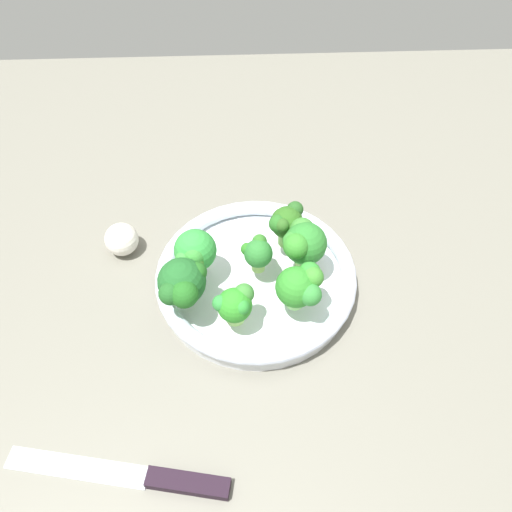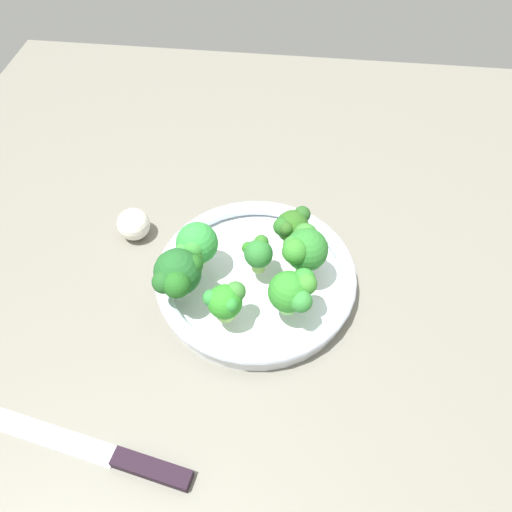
{
  "view_description": "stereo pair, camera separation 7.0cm",
  "coord_description": "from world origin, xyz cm",
  "px_view_note": "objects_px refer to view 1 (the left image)",
  "views": [
    {
      "loc": [
        3.6,
        46.04,
        61.44
      ],
      "look_at": [
        1.74,
        1.53,
        7.05
      ],
      "focal_mm": 35.55,
      "sensor_mm": 36.0,
      "label": 1
    },
    {
      "loc": [
        -3.42,
        45.78,
        61.44
      ],
      "look_at": [
        1.74,
        1.53,
        7.05
      ],
      "focal_mm": 35.55,
      "sensor_mm": 36.0,
      "label": 2
    }
  ],
  "objects_px": {
    "broccoli_floret_3": "(301,286)",
    "knife": "(148,477)",
    "broccoli_floret_5": "(286,223)",
    "broccoli_floret_4": "(195,253)",
    "broccoli_floret_1": "(235,304)",
    "broccoli_floret_6": "(182,284)",
    "broccoli_floret_2": "(258,253)",
    "broccoli_floret_0": "(303,243)",
    "garlic_bulb": "(122,239)",
    "bowl": "(256,278)"
  },
  "relations": [
    {
      "from": "broccoli_floret_5",
      "to": "knife",
      "type": "bearing_deg",
      "value": 60.32
    },
    {
      "from": "broccoli_floret_4",
      "to": "broccoli_floret_6",
      "type": "bearing_deg",
      "value": 75.65
    },
    {
      "from": "broccoli_floret_1",
      "to": "knife",
      "type": "height_order",
      "value": "broccoli_floret_1"
    },
    {
      "from": "broccoli_floret_5",
      "to": "broccoli_floret_6",
      "type": "relative_size",
      "value": 0.87
    },
    {
      "from": "bowl",
      "to": "broccoli_floret_0",
      "type": "height_order",
      "value": "broccoli_floret_0"
    },
    {
      "from": "broccoli_floret_1",
      "to": "garlic_bulb",
      "type": "relative_size",
      "value": 1.06
    },
    {
      "from": "broccoli_floret_0",
      "to": "broccoli_floret_5",
      "type": "relative_size",
      "value": 1.15
    },
    {
      "from": "broccoli_floret_0",
      "to": "broccoli_floret_6",
      "type": "height_order",
      "value": "broccoli_floret_0"
    },
    {
      "from": "broccoli_floret_6",
      "to": "broccoli_floret_3",
      "type": "bearing_deg",
      "value": 177.0
    },
    {
      "from": "broccoli_floret_1",
      "to": "broccoli_floret_3",
      "type": "bearing_deg",
      "value": -166.66
    },
    {
      "from": "broccoli_floret_2",
      "to": "garlic_bulb",
      "type": "bearing_deg",
      "value": -19.82
    },
    {
      "from": "broccoli_floret_1",
      "to": "broccoli_floret_2",
      "type": "bearing_deg",
      "value": -110.94
    },
    {
      "from": "broccoli_floret_6",
      "to": "knife",
      "type": "bearing_deg",
      "value": 80.28
    },
    {
      "from": "broccoli_floret_0",
      "to": "broccoli_floret_5",
      "type": "xyz_separation_m",
      "value": [
        0.02,
        -0.04,
        -0.0
      ]
    },
    {
      "from": "broccoli_floret_3",
      "to": "broccoli_floret_5",
      "type": "distance_m",
      "value": 0.11
    },
    {
      "from": "bowl",
      "to": "knife",
      "type": "xyz_separation_m",
      "value": [
        0.14,
        0.27,
        -0.02
      ]
    },
    {
      "from": "broccoli_floret_2",
      "to": "broccoli_floret_0",
      "type": "bearing_deg",
      "value": -177.55
    },
    {
      "from": "garlic_bulb",
      "to": "broccoli_floret_0",
      "type": "bearing_deg",
      "value": 165.05
    },
    {
      "from": "broccoli_floret_3",
      "to": "knife",
      "type": "relative_size",
      "value": 0.25
    },
    {
      "from": "broccoli_floret_0",
      "to": "broccoli_floret_6",
      "type": "relative_size",
      "value": 1.01
    },
    {
      "from": "broccoli_floret_3",
      "to": "broccoli_floret_5",
      "type": "relative_size",
      "value": 0.99
    },
    {
      "from": "broccoli_floret_1",
      "to": "broccoli_floret_2",
      "type": "height_order",
      "value": "broccoli_floret_1"
    },
    {
      "from": "broccoli_floret_3",
      "to": "knife",
      "type": "bearing_deg",
      "value": 47.51
    },
    {
      "from": "broccoli_floret_2",
      "to": "broccoli_floret_3",
      "type": "distance_m",
      "value": 0.08
    },
    {
      "from": "broccoli_floret_3",
      "to": "broccoli_floret_4",
      "type": "relative_size",
      "value": 0.96
    },
    {
      "from": "broccoli_floret_5",
      "to": "broccoli_floret_3",
      "type": "bearing_deg",
      "value": 95.21
    },
    {
      "from": "broccoli_floret_0",
      "to": "broccoli_floret_2",
      "type": "distance_m",
      "value": 0.06
    },
    {
      "from": "bowl",
      "to": "knife",
      "type": "bearing_deg",
      "value": 63.27
    },
    {
      "from": "broccoli_floret_3",
      "to": "garlic_bulb",
      "type": "xyz_separation_m",
      "value": [
        0.26,
        -0.14,
        -0.05
      ]
    },
    {
      "from": "broccoli_floret_0",
      "to": "broccoli_floret_2",
      "type": "bearing_deg",
      "value": 2.45
    },
    {
      "from": "broccoli_floret_4",
      "to": "garlic_bulb",
      "type": "distance_m",
      "value": 0.15
    },
    {
      "from": "broccoli_floret_2",
      "to": "knife",
      "type": "relative_size",
      "value": 0.2
    },
    {
      "from": "broccoli_floret_5",
      "to": "broccoli_floret_0",
      "type": "bearing_deg",
      "value": 114.73
    },
    {
      "from": "broccoli_floret_0",
      "to": "broccoli_floret_1",
      "type": "height_order",
      "value": "broccoli_floret_0"
    },
    {
      "from": "broccoli_floret_0",
      "to": "broccoli_floret_6",
      "type": "distance_m",
      "value": 0.17
    },
    {
      "from": "bowl",
      "to": "broccoli_floret_6",
      "type": "relative_size",
      "value": 3.8
    },
    {
      "from": "broccoli_floret_0",
      "to": "garlic_bulb",
      "type": "xyz_separation_m",
      "value": [
        0.27,
        -0.07,
        -0.06
      ]
    },
    {
      "from": "broccoli_floret_3",
      "to": "broccoli_floret_5",
      "type": "bearing_deg",
      "value": -84.79
    },
    {
      "from": "garlic_bulb",
      "to": "broccoli_floret_1",
      "type": "bearing_deg",
      "value": 137.62
    },
    {
      "from": "broccoli_floret_4",
      "to": "broccoli_floret_6",
      "type": "relative_size",
      "value": 0.89
    },
    {
      "from": "broccoli_floret_0",
      "to": "broccoli_floret_5",
      "type": "bearing_deg",
      "value": -65.27
    },
    {
      "from": "bowl",
      "to": "broccoli_floret_1",
      "type": "height_order",
      "value": "broccoli_floret_1"
    },
    {
      "from": "broccoli_floret_1",
      "to": "broccoli_floret_3",
      "type": "distance_m",
      "value": 0.09
    },
    {
      "from": "broccoli_floret_5",
      "to": "broccoli_floret_6",
      "type": "xyz_separation_m",
      "value": [
        0.14,
        0.1,
        -0.0
      ]
    },
    {
      "from": "bowl",
      "to": "broccoli_floret_0",
      "type": "distance_m",
      "value": 0.09
    },
    {
      "from": "broccoli_floret_4",
      "to": "broccoli_floret_1",
      "type": "bearing_deg",
      "value": 123.26
    },
    {
      "from": "broccoli_floret_2",
      "to": "broccoli_floret_5",
      "type": "distance_m",
      "value": 0.06
    },
    {
      "from": "broccoli_floret_3",
      "to": "broccoli_floret_4",
      "type": "xyz_separation_m",
      "value": [
        0.14,
        -0.06,
        -0.0
      ]
    },
    {
      "from": "broccoli_floret_3",
      "to": "bowl",
      "type": "bearing_deg",
      "value": -47.56
    },
    {
      "from": "broccoli_floret_0",
      "to": "broccoli_floret_4",
      "type": "bearing_deg",
      "value": 1.68
    }
  ]
}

